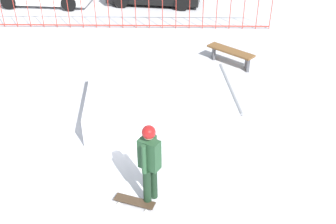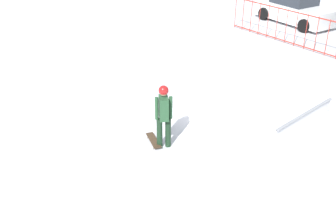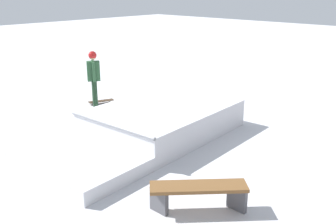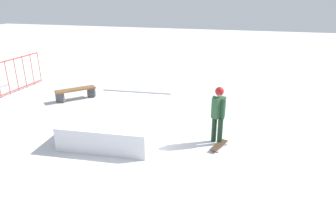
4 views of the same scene
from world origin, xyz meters
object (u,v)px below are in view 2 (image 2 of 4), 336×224
(skate_ramp, at_px, (263,109))
(skater, at_px, (164,112))
(skateboard, at_px, (153,140))
(parked_car_white, at_px, (295,9))

(skate_ramp, relative_size, skater, 3.21)
(skater, distance_m, skateboard, 0.99)
(skater, height_order, skateboard, skater)
(skate_ramp, xyz_separation_m, skateboard, (-0.96, -3.25, -0.24))
(skater, relative_size, skateboard, 2.11)
(skate_ramp, xyz_separation_m, skater, (-0.65, -3.14, 0.69))
(skate_ramp, relative_size, skateboard, 6.76)
(skater, relative_size, parked_car_white, 0.40)
(skate_ramp, xyz_separation_m, parked_car_white, (-5.67, 9.39, 0.41))
(skateboard, xyz_separation_m, parked_car_white, (-4.71, 12.64, 0.65))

